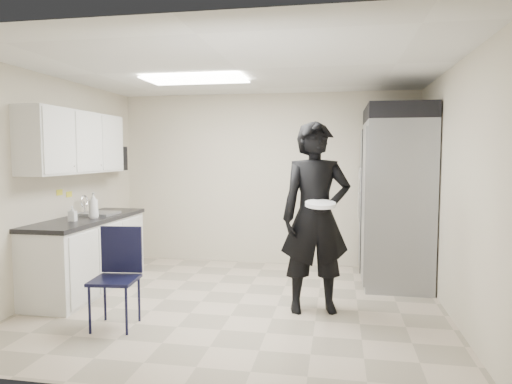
% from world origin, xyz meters
% --- Properties ---
extents(floor, '(4.50, 4.50, 0.00)m').
position_xyz_m(floor, '(0.00, 0.00, 0.00)').
color(floor, '#B3A28C').
rests_on(floor, ground).
extents(ceiling, '(4.50, 4.50, 0.00)m').
position_xyz_m(ceiling, '(0.00, 0.00, 2.60)').
color(ceiling, silver).
rests_on(ceiling, back_wall).
extents(back_wall, '(4.50, 0.00, 4.50)m').
position_xyz_m(back_wall, '(0.00, 2.00, 1.30)').
color(back_wall, beige).
rests_on(back_wall, floor).
extents(left_wall, '(0.00, 4.00, 4.00)m').
position_xyz_m(left_wall, '(-2.25, 0.00, 1.30)').
color(left_wall, beige).
rests_on(left_wall, floor).
extents(right_wall, '(0.00, 4.00, 4.00)m').
position_xyz_m(right_wall, '(2.25, 0.00, 1.30)').
color(right_wall, beige).
rests_on(right_wall, floor).
extents(ceiling_panel, '(1.20, 0.60, 0.02)m').
position_xyz_m(ceiling_panel, '(-0.60, 0.40, 2.57)').
color(ceiling_panel, white).
rests_on(ceiling_panel, ceiling).
extents(lower_counter, '(0.60, 1.90, 0.86)m').
position_xyz_m(lower_counter, '(-1.95, 0.20, 0.43)').
color(lower_counter, silver).
rests_on(lower_counter, floor).
extents(countertop, '(0.64, 1.95, 0.05)m').
position_xyz_m(countertop, '(-1.95, 0.20, 0.89)').
color(countertop, black).
rests_on(countertop, lower_counter).
extents(sink, '(0.42, 0.40, 0.14)m').
position_xyz_m(sink, '(-1.93, 0.45, 0.87)').
color(sink, gray).
rests_on(sink, countertop).
extents(faucet, '(0.02, 0.02, 0.24)m').
position_xyz_m(faucet, '(-2.13, 0.45, 1.02)').
color(faucet, silver).
rests_on(faucet, countertop).
extents(upper_cabinets, '(0.35, 1.80, 0.75)m').
position_xyz_m(upper_cabinets, '(-2.08, 0.20, 1.83)').
color(upper_cabinets, silver).
rests_on(upper_cabinets, left_wall).
extents(towel_dispenser, '(0.22, 0.30, 0.35)m').
position_xyz_m(towel_dispenser, '(-2.14, 1.35, 1.62)').
color(towel_dispenser, black).
rests_on(towel_dispenser, left_wall).
extents(notice_sticker_left, '(0.00, 0.12, 0.07)m').
position_xyz_m(notice_sticker_left, '(-2.24, 0.10, 1.22)').
color(notice_sticker_left, yellow).
rests_on(notice_sticker_left, left_wall).
extents(notice_sticker_right, '(0.00, 0.12, 0.07)m').
position_xyz_m(notice_sticker_right, '(-2.24, 0.30, 1.18)').
color(notice_sticker_right, yellow).
rests_on(notice_sticker_right, left_wall).
extents(commercial_fridge, '(0.80, 1.35, 2.10)m').
position_xyz_m(commercial_fridge, '(1.83, 1.27, 1.05)').
color(commercial_fridge, gray).
rests_on(commercial_fridge, floor).
extents(fridge_compressor, '(0.80, 1.35, 0.20)m').
position_xyz_m(fridge_compressor, '(1.83, 1.27, 2.20)').
color(fridge_compressor, black).
rests_on(fridge_compressor, commercial_fridge).
extents(folding_chair, '(0.45, 0.45, 0.94)m').
position_xyz_m(folding_chair, '(-1.03, -0.90, 0.47)').
color(folding_chair, black).
rests_on(folding_chair, floor).
extents(man_tuxedo, '(0.84, 0.65, 2.03)m').
position_xyz_m(man_tuxedo, '(0.86, -0.08, 1.01)').
color(man_tuxedo, black).
rests_on(man_tuxedo, floor).
extents(bucket_lid, '(0.37, 0.37, 0.04)m').
position_xyz_m(bucket_lid, '(0.92, -0.32, 1.18)').
color(bucket_lid, silver).
rests_on(bucket_lid, man_tuxedo).
extents(soap_bottle_a, '(0.17, 0.17, 0.31)m').
position_xyz_m(soap_bottle_a, '(-1.82, 0.13, 1.07)').
color(soap_bottle_a, silver).
rests_on(soap_bottle_a, countertop).
extents(soap_bottle_b, '(0.09, 0.09, 0.18)m').
position_xyz_m(soap_bottle_b, '(-1.93, -0.14, 1.00)').
color(soap_bottle_b, '#B4B7C1').
rests_on(soap_bottle_b, countertop).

